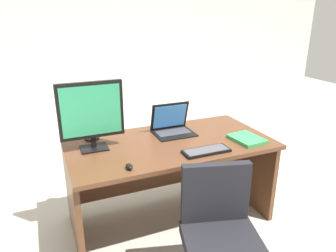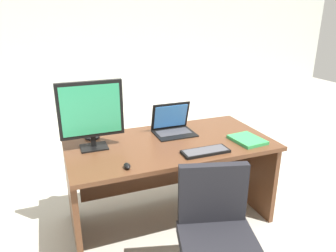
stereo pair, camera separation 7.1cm
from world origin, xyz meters
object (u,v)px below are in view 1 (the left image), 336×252
laptop (171,123)px  office_chair (220,247)px  desk (168,163)px  mouse (129,166)px  keyboard (206,151)px  book (247,139)px  monitor (91,112)px  desk_lamp (90,111)px

laptop → office_chair: 1.11m
desk → office_chair: bearing=-90.2°
laptop → mouse: laptop is taller
keyboard → laptop: bearing=98.0°
desk → keyboard: (0.17, -0.34, 0.22)m
mouse → office_chair: office_chair is taller
desk → mouse: bearing=-139.3°
laptop → office_chair: (-0.10, -1.00, -0.47)m
office_chair → mouse: bearing=131.6°
book → keyboard: bearing=-169.7°
monitor → office_chair: bearing=-57.1°
keyboard → office_chair: (-0.17, -0.51, -0.41)m
monitor → keyboard: size_ratio=1.45×
keyboard → desk_lamp: bearing=142.1°
mouse → book: (1.01, 0.11, -0.00)m
monitor → office_chair: 1.27m
monitor → office_chair: (0.58, -0.89, -0.68)m
laptop → keyboard: (0.07, -0.49, -0.07)m
mouse → book: bearing=6.0°
desk → book: bearing=-24.3°
monitor → keyboard: 0.89m
monitor → keyboard: (0.75, -0.38, -0.28)m
desk → keyboard: 0.44m
mouse → laptop: bearing=44.5°
mouse → office_chair: size_ratio=0.09×
desk → laptop: size_ratio=4.84×
keyboard → office_chair: size_ratio=0.43×
keyboard → desk_lamp: 0.95m
laptop → mouse: 0.74m
laptop → desk_lamp: (-0.66, 0.08, 0.16)m
mouse → desk_lamp: (-0.14, 0.60, 0.22)m
desk_lamp → book: size_ratio=1.19×
keyboard → desk_lamp: desk_lamp is taller
desk → desk_lamp: size_ratio=4.75×
keyboard → desk: bearing=116.5°
monitor → laptop: size_ratio=1.54×
desk → office_chair: 0.87m
keyboard → book: 0.42m
desk → book: (0.58, -0.26, 0.23)m
laptop → office_chair: size_ratio=0.41×
mouse → desk_lamp: 0.65m
monitor → laptop: monitor is taller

